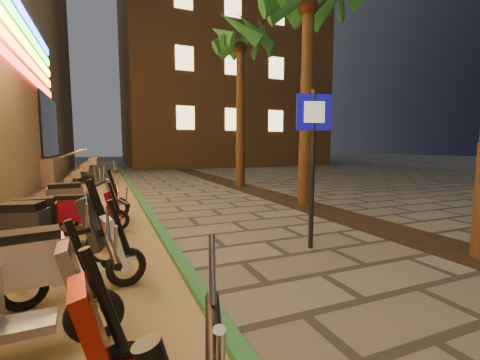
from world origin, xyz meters
name	(u,v)px	position (x,y,z in m)	size (l,w,h in m)	color
parking_strip	(82,203)	(-2.60, 10.00, 0.01)	(3.40, 60.00, 0.01)	#8C7251
green_curb	(139,198)	(-0.90, 10.00, 0.05)	(0.18, 60.00, 0.10)	#246137
planting_strip	(351,219)	(3.60, 5.00, 0.01)	(1.20, 40.00, 0.02)	black
apartment_block	(214,43)	(9.00, 32.00, 12.50)	(18.00, 16.06, 25.00)	brown
palm_c	(309,6)	(3.60, 7.00, 5.73)	(2.97, 3.02, 6.91)	#472D19
palm_d	(240,48)	(3.60, 12.00, 5.94)	(2.97, 3.02, 7.16)	#472D19
pedestrian_sign	(313,147)	(1.38, 3.52, 1.76)	(0.58, 0.20, 2.72)	black
scooter_6	(56,261)	(-2.43, 2.97, 0.49)	(1.61, 0.71, 1.13)	black
scooter_7	(38,233)	(-2.79, 4.10, 0.56)	(1.85, 0.85, 1.30)	black
scooter_8	(51,221)	(-2.76, 5.08, 0.52)	(1.72, 0.60, 1.21)	black
scooter_9	(82,211)	(-2.36, 6.18, 0.45)	(1.47, 0.64, 1.03)	black
scooter_10	(79,200)	(-2.48, 7.10, 0.54)	(1.76, 0.63, 1.23)	black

